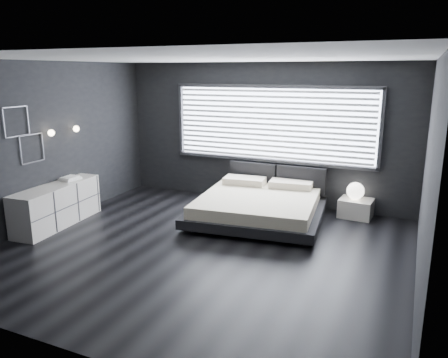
% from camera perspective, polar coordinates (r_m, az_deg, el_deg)
% --- Properties ---
extents(room, '(6.04, 6.00, 2.80)m').
position_cam_1_polar(room, '(6.32, -3.17, 2.71)').
color(room, black).
rests_on(room, ground).
extents(window, '(4.14, 0.09, 1.52)m').
position_cam_1_polar(window, '(8.68, 6.27, 7.12)').
color(window, white).
rests_on(window, ground).
extents(headboard, '(1.96, 0.16, 0.52)m').
position_cam_1_polar(headboard, '(8.77, 6.89, 0.25)').
color(headboard, black).
rests_on(headboard, ground).
extents(sconce_near, '(0.18, 0.11, 0.11)m').
position_cam_1_polar(sconce_near, '(8.05, -21.65, 5.62)').
color(sconce_near, silver).
rests_on(sconce_near, ground).
extents(sconce_far, '(0.18, 0.11, 0.11)m').
position_cam_1_polar(sconce_far, '(8.48, -18.76, 6.23)').
color(sconce_far, silver).
rests_on(sconce_far, ground).
extents(wall_art_upper, '(0.01, 0.48, 0.48)m').
position_cam_1_polar(wall_art_upper, '(7.69, -25.49, 6.78)').
color(wall_art_upper, '#47474C').
rests_on(wall_art_upper, ground).
extents(wall_art_lower, '(0.01, 0.48, 0.48)m').
position_cam_1_polar(wall_art_lower, '(7.92, -23.77, 3.68)').
color(wall_art_lower, '#47474C').
rests_on(wall_art_lower, ground).
extents(bed, '(2.48, 2.39, 0.58)m').
position_cam_1_polar(bed, '(7.89, 4.49, -3.49)').
color(bed, black).
rests_on(bed, ground).
extents(nightstand, '(0.61, 0.52, 0.34)m').
position_cam_1_polar(nightstand, '(8.42, 16.84, -3.65)').
color(nightstand, silver).
rests_on(nightstand, ground).
extents(orb_lamp, '(0.32, 0.32, 0.32)m').
position_cam_1_polar(orb_lamp, '(8.33, 16.79, -1.49)').
color(orb_lamp, white).
rests_on(orb_lamp, nightstand).
extents(dresser, '(0.67, 1.83, 0.72)m').
position_cam_1_polar(dresser, '(8.15, -20.95, -3.18)').
color(dresser, silver).
rests_on(dresser, ground).
extents(book_stack, '(0.28, 0.35, 0.07)m').
position_cam_1_polar(book_stack, '(8.32, -19.46, 0.08)').
color(book_stack, white).
rests_on(book_stack, dresser).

